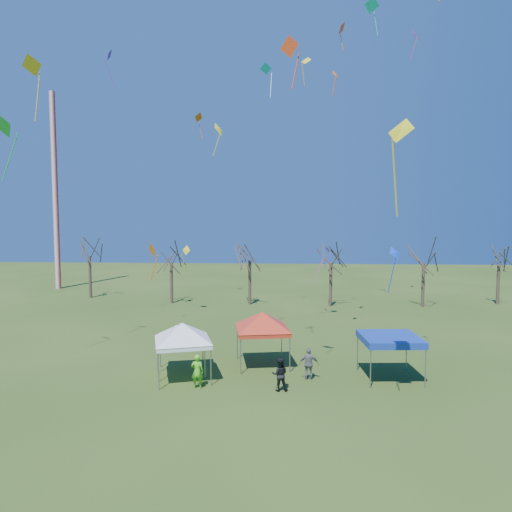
{
  "coord_description": "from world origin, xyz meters",
  "views": [
    {
      "loc": [
        1.15,
        -22.94,
        8.8
      ],
      "look_at": [
        -0.42,
        3.0,
        6.78
      ],
      "focal_mm": 32.0,
      "sensor_mm": 36.0,
      "label": 1
    }
  ],
  "objects_px": {
    "tent_white_mid": "(181,326)",
    "radio_mast": "(55,191)",
    "tree_5": "(500,250)",
    "person_green": "(197,371)",
    "tent_blue": "(390,339)",
    "tent_white_west": "(183,327)",
    "tree_1": "(171,249)",
    "person_grey": "(309,364)",
    "tree_0": "(89,241)",
    "person_dark": "(280,374)",
    "tree_4": "(424,248)",
    "tent_red": "(262,315)",
    "tree_3": "(331,247)",
    "tree_2": "(250,245)"
  },
  "relations": [
    {
      "from": "tree_0",
      "to": "tree_1",
      "type": "bearing_deg",
      "value": -15.18
    },
    {
      "from": "tree_0",
      "to": "tent_white_west",
      "type": "distance_m",
      "value": 30.84
    },
    {
      "from": "tree_0",
      "to": "person_dark",
      "type": "bearing_deg",
      "value": -51.32
    },
    {
      "from": "tree_4",
      "to": "tree_2",
      "type": "bearing_deg",
      "value": 178.78
    },
    {
      "from": "tent_white_mid",
      "to": "person_green",
      "type": "height_order",
      "value": "tent_white_mid"
    },
    {
      "from": "radio_mast",
      "to": "tent_blue",
      "type": "distance_m",
      "value": 48.4
    },
    {
      "from": "tree_1",
      "to": "tent_white_west",
      "type": "relative_size",
      "value": 1.9
    },
    {
      "from": "tent_blue",
      "to": "person_green",
      "type": "bearing_deg",
      "value": -169.05
    },
    {
      "from": "radio_mast",
      "to": "tent_white_west",
      "type": "relative_size",
      "value": 6.31
    },
    {
      "from": "radio_mast",
      "to": "tree_5",
      "type": "xyz_separation_m",
      "value": [
        51.72,
        -7.93,
        -6.77
      ]
    },
    {
      "from": "radio_mast",
      "to": "person_dark",
      "type": "height_order",
      "value": "radio_mast"
    },
    {
      "from": "tree_2",
      "to": "tree_5",
      "type": "distance_m",
      "value": 26.15
    },
    {
      "from": "tent_white_west",
      "to": "tent_white_mid",
      "type": "bearing_deg",
      "value": 107.0
    },
    {
      "from": "tree_1",
      "to": "tree_4",
      "type": "xyz_separation_m",
      "value": [
        26.12,
        -0.65,
        0.27
      ]
    },
    {
      "from": "tree_4",
      "to": "tent_white_mid",
      "type": "xyz_separation_m",
      "value": [
        -20.05,
        -21.48,
        -3.32
      ]
    },
    {
      "from": "tree_5",
      "to": "person_green",
      "type": "height_order",
      "value": "tree_5"
    },
    {
      "from": "tree_2",
      "to": "tent_red",
      "type": "bearing_deg",
      "value": -83.62
    },
    {
      "from": "tree_1",
      "to": "tree_5",
      "type": "xyz_separation_m",
      "value": [
        34.49,
        1.42,
        -0.06
      ]
    },
    {
      "from": "tent_white_west",
      "to": "tree_1",
      "type": "bearing_deg",
      "value": 105.42
    },
    {
      "from": "tree_3",
      "to": "tent_blue",
      "type": "xyz_separation_m",
      "value": [
        1.03,
        -21.79,
        -3.84
      ]
    },
    {
      "from": "radio_mast",
      "to": "tent_white_mid",
      "type": "bearing_deg",
      "value": -53.48
    },
    {
      "from": "tree_5",
      "to": "person_grey",
      "type": "relative_size",
      "value": 4.16
    },
    {
      "from": "tent_white_mid",
      "to": "tree_2",
      "type": "bearing_deg",
      "value": 83.93
    },
    {
      "from": "tent_white_mid",
      "to": "radio_mast",
      "type": "bearing_deg",
      "value": 126.52
    },
    {
      "from": "person_green",
      "to": "person_dark",
      "type": "bearing_deg",
      "value": 179.01
    },
    {
      "from": "tree_4",
      "to": "tent_red",
      "type": "xyz_separation_m",
      "value": [
        -15.46,
        -19.82,
        -2.98
      ]
    },
    {
      "from": "tree_4",
      "to": "tree_0",
      "type": "bearing_deg",
      "value": 174.66
    },
    {
      "from": "person_grey",
      "to": "person_green",
      "type": "relative_size",
      "value": 1.0
    },
    {
      "from": "tree_3",
      "to": "person_green",
      "type": "xyz_separation_m",
      "value": [
        -9.38,
        -23.8,
        -5.18
      ]
    },
    {
      "from": "radio_mast",
      "to": "person_grey",
      "type": "height_order",
      "value": "radio_mast"
    },
    {
      "from": "tree_3",
      "to": "person_green",
      "type": "relative_size",
      "value": 4.42
    },
    {
      "from": "tent_white_mid",
      "to": "person_dark",
      "type": "height_order",
      "value": "tent_white_mid"
    },
    {
      "from": "person_green",
      "to": "tent_white_mid",
      "type": "bearing_deg",
      "value": -58.8
    },
    {
      "from": "tree_0",
      "to": "person_green",
      "type": "bearing_deg",
      "value": -57.19
    },
    {
      "from": "tree_5",
      "to": "person_dark",
      "type": "height_order",
      "value": "tree_5"
    },
    {
      "from": "radio_mast",
      "to": "tree_0",
      "type": "distance_m",
      "value": 11.45
    },
    {
      "from": "radio_mast",
      "to": "tree_2",
      "type": "distance_m",
      "value": 28.08
    },
    {
      "from": "tree_5",
      "to": "tent_white_mid",
      "type": "bearing_deg",
      "value": -140.35
    },
    {
      "from": "tree_4",
      "to": "tent_blue",
      "type": "bearing_deg",
      "value": -110.87
    },
    {
      "from": "radio_mast",
      "to": "tent_blue",
      "type": "height_order",
      "value": "radio_mast"
    },
    {
      "from": "tent_white_mid",
      "to": "person_green",
      "type": "relative_size",
      "value": 2.1
    },
    {
      "from": "tree_2",
      "to": "tent_white_west",
      "type": "height_order",
      "value": "tree_2"
    },
    {
      "from": "tree_3",
      "to": "person_grey",
      "type": "xyz_separation_m",
      "value": [
        -3.45,
        -22.21,
        -5.18
      ]
    },
    {
      "from": "tent_white_west",
      "to": "radio_mast",
      "type": "bearing_deg",
      "value": 126.03
    },
    {
      "from": "tent_blue",
      "to": "tree_5",
      "type": "bearing_deg",
      "value": 55.03
    },
    {
      "from": "tree_5",
      "to": "person_grey",
      "type": "distance_m",
      "value": 32.52
    },
    {
      "from": "tree_4",
      "to": "tent_white_west",
      "type": "bearing_deg",
      "value": -131.32
    },
    {
      "from": "tree_5",
      "to": "tent_white_mid",
      "type": "relative_size",
      "value": 1.99
    },
    {
      "from": "tree_3",
      "to": "tree_5",
      "type": "distance_m",
      "value": 17.81
    },
    {
      "from": "tent_white_west",
      "to": "tree_2",
      "type": "bearing_deg",
      "value": 84.93
    }
  ]
}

